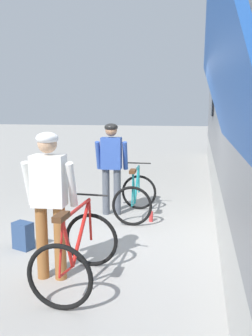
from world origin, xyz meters
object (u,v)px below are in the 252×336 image
(bicycle_near_teal, at_px, (136,196))
(backpack_on_platform, at_px, (23,236))
(water_bottle_near_the_bikes, at_px, (151,216))
(bicycle_far_red, at_px, (77,252))
(cyclist_near_in_blue, at_px, (111,161))
(cyclist_far_in_white, at_px, (49,193))

(bicycle_near_teal, bearing_deg, backpack_on_platform, -125.71)
(backpack_on_platform, distance_m, water_bottle_near_the_bikes, 2.32)
(bicycle_far_red, xyz_separation_m, backpack_on_platform, (-1.15, 0.83, -0.20))
(cyclist_near_in_blue, relative_size, cyclist_far_in_white, 1.00)
(cyclist_far_in_white, relative_size, water_bottle_near_the_bikes, 9.29)
(cyclist_near_in_blue, bearing_deg, bicycle_far_red, -83.46)
(cyclist_near_in_blue, bearing_deg, backpack_on_platform, -113.58)
(bicycle_far_red, bearing_deg, cyclist_far_in_white, 163.47)
(bicycle_near_teal, distance_m, bicycle_far_red, 2.68)
(cyclist_near_in_blue, xyz_separation_m, cyclist_far_in_white, (-0.05, -2.63, 0.00))
(bicycle_near_teal, bearing_deg, cyclist_near_in_blue, 171.65)
(cyclist_far_in_white, distance_m, water_bottle_near_the_bikes, 2.69)
(bicycle_far_red, bearing_deg, cyclist_near_in_blue, 96.54)
(cyclist_near_in_blue, height_order, water_bottle_near_the_bikes, cyclist_near_in_blue)
(cyclist_far_in_white, distance_m, backpack_on_platform, 1.37)
(cyclist_far_in_white, xyz_separation_m, bicycle_near_teal, (0.54, 2.56, -0.65))
(cyclist_near_in_blue, distance_m, cyclist_far_in_white, 2.64)
(cyclist_far_in_white, height_order, bicycle_far_red, cyclist_far_in_white)
(cyclist_far_in_white, relative_size, bicycle_near_teal, 1.59)
(cyclist_near_in_blue, xyz_separation_m, bicycle_far_red, (0.31, -2.74, -0.65))
(bicycle_far_red, bearing_deg, water_bottle_near_the_bikes, 78.57)
(bicycle_near_teal, xyz_separation_m, water_bottle_near_the_bikes, (0.33, -0.21, -0.31))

